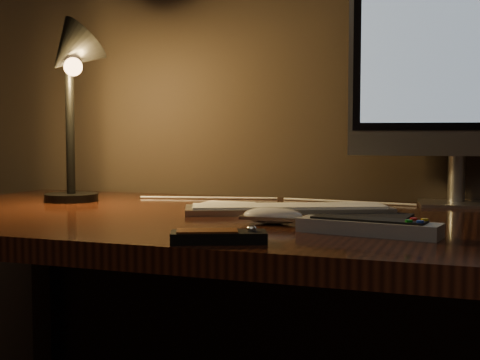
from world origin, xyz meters
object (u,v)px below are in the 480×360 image
(mouse, at_px, (273,218))
(desk_lamp, at_px, (70,79))
(keyboard, at_px, (288,208))
(tv_remote, at_px, (368,227))
(media_remote, at_px, (219,236))
(monitor, at_px, (458,72))
(desk, at_px, (280,276))

(mouse, bearing_deg, desk_lamp, 161.76)
(keyboard, distance_m, tv_remote, 0.32)
(media_remote, distance_m, tv_remote, 0.25)
(keyboard, xyz_separation_m, media_remote, (0.01, -0.40, 0.00))
(mouse, xyz_separation_m, desk_lamp, (-0.53, 0.18, 0.27))
(keyboard, distance_m, desk_lamp, 0.58)
(keyboard, relative_size, media_remote, 2.79)
(mouse, height_order, media_remote, media_remote)
(mouse, xyz_separation_m, media_remote, (-0.01, -0.22, -0.00))
(monitor, relative_size, keyboard, 1.20)
(keyboard, height_order, media_remote, media_remote)
(tv_remote, bearing_deg, media_remote, -132.23)
(mouse, distance_m, media_remote, 0.22)
(keyboard, relative_size, mouse, 3.83)
(desk, height_order, tv_remote, tv_remote)
(desk_lamp, bearing_deg, mouse, -2.48)
(desk, xyz_separation_m, media_remote, (0.02, -0.39, 0.14))
(mouse, relative_size, tv_remote, 0.47)
(keyboard, bearing_deg, tv_remote, -74.13)
(keyboard, bearing_deg, media_remote, -112.23)
(monitor, relative_size, tv_remote, 2.15)
(mouse, distance_m, tv_remote, 0.19)
(keyboard, distance_m, media_remote, 0.40)
(desk, distance_m, media_remote, 0.41)
(mouse, bearing_deg, desk, 101.97)
(monitor, relative_size, mouse, 4.59)
(monitor, bearing_deg, desk_lamp, -171.70)
(monitor, height_order, tv_remote, monitor)
(monitor, bearing_deg, media_remote, -123.56)
(mouse, bearing_deg, monitor, 55.45)
(desk, relative_size, tv_remote, 6.91)
(desk, bearing_deg, tv_remote, -47.59)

